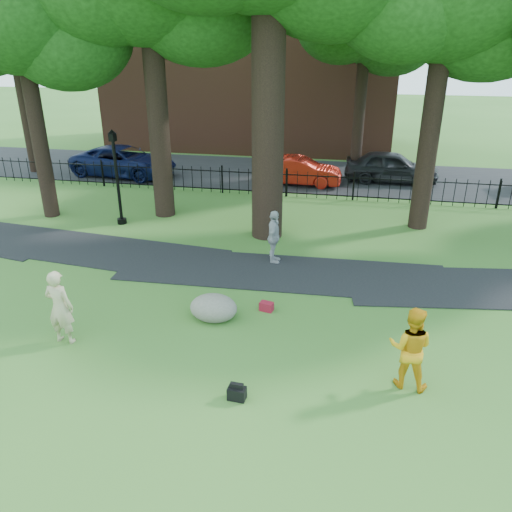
% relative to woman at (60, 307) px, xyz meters
% --- Properties ---
extents(ground, '(120.00, 120.00, 0.00)m').
position_rel_woman_xyz_m(ground, '(3.49, 0.83, -0.92)').
color(ground, '#326322').
rests_on(ground, ground).
extents(footpath, '(36.07, 3.85, 0.03)m').
position_rel_woman_xyz_m(footpath, '(4.49, 4.73, -0.92)').
color(footpath, black).
rests_on(footpath, ground).
extents(street, '(80.00, 7.00, 0.02)m').
position_rel_woman_xyz_m(street, '(3.49, 16.83, -0.92)').
color(street, black).
rests_on(street, ground).
extents(iron_fence, '(44.00, 0.04, 1.20)m').
position_rel_woman_xyz_m(iron_fence, '(3.49, 12.83, -0.32)').
color(iron_fence, black).
rests_on(iron_fence, ground).
extents(brick_building, '(18.00, 8.00, 12.00)m').
position_rel_woman_xyz_m(brick_building, '(-0.51, 24.83, 5.08)').
color(brick_building, brown).
rests_on(brick_building, ground).
extents(woman, '(0.70, 0.48, 1.85)m').
position_rel_woman_xyz_m(woman, '(0.00, 0.00, 0.00)').
color(woman, tan).
rests_on(woman, ground).
extents(man, '(0.99, 0.84, 1.81)m').
position_rel_woman_xyz_m(man, '(7.83, -0.10, -0.02)').
color(man, orange).
rests_on(man, ground).
extents(pedestrian, '(0.44, 1.02, 1.74)m').
position_rel_woman_xyz_m(pedestrian, '(4.12, 5.48, -0.06)').
color(pedestrian, '#9E9EA2').
rests_on(pedestrian, ground).
extents(boulder, '(1.45, 1.26, 0.72)m').
position_rel_woman_xyz_m(boulder, '(3.18, 1.72, -0.57)').
color(boulder, '#676256').
rests_on(boulder, ground).
extents(lamppost, '(0.36, 0.36, 3.62)m').
position_rel_woman_xyz_m(lamppost, '(-2.28, 7.98, 0.85)').
color(lamppost, black).
rests_on(lamppost, ground).
extents(backpack, '(0.37, 0.25, 0.27)m').
position_rel_woman_xyz_m(backpack, '(4.49, -1.23, -0.79)').
color(backpack, black).
rests_on(backpack, ground).
extents(red_bag, '(0.39, 0.29, 0.24)m').
position_rel_woman_xyz_m(red_bag, '(4.45, 2.37, -0.80)').
color(red_bag, maroon).
rests_on(red_bag, ground).
extents(red_sedan, '(4.14, 1.53, 1.35)m').
position_rel_woman_xyz_m(red_sedan, '(3.81, 14.97, -0.25)').
color(red_sedan, '#A7180C').
rests_on(red_sedan, ground).
extents(navy_van, '(5.74, 3.18, 1.52)m').
position_rel_woman_xyz_m(navy_van, '(-5.35, 14.93, -0.16)').
color(navy_van, '#0C143C').
rests_on(navy_van, ground).
extents(grey_car, '(4.58, 1.90, 1.55)m').
position_rel_woman_xyz_m(grey_car, '(8.27, 16.33, -0.15)').
color(grey_car, black).
rests_on(grey_car, ground).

